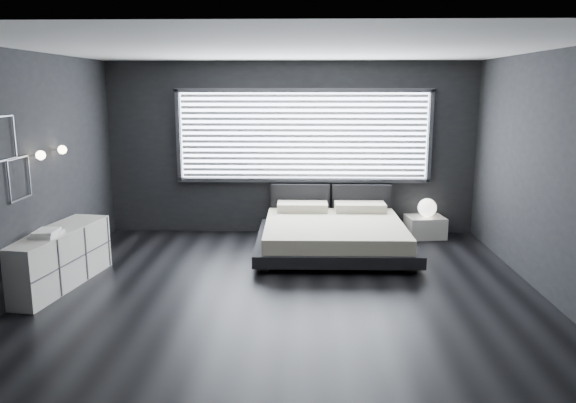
{
  "coord_description": "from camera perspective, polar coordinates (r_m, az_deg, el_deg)",
  "views": [
    {
      "loc": [
        0.2,
        -6.41,
        2.38
      ],
      "look_at": [
        0.0,
        0.85,
        0.9
      ],
      "focal_mm": 35.0,
      "sensor_mm": 36.0,
      "label": 1
    }
  ],
  "objects": [
    {
      "name": "wall_art_upper",
      "position": [
        6.69,
        -26.92,
        5.73
      ],
      "size": [
        0.01,
        0.48,
        0.48
      ],
      "color": "#47474C",
      "rests_on": "ground"
    },
    {
      "name": "dresser",
      "position": [
        7.38,
        -22.39,
        -5.36
      ],
      "size": [
        0.74,
        1.79,
        0.7
      ],
      "color": "silver",
      "rests_on": "ground"
    },
    {
      "name": "wall_art_lower",
      "position": [
        6.96,
        -25.61,
        2.12
      ],
      "size": [
        0.01,
        0.48,
        0.48
      ],
      "color": "#47474C",
      "rests_on": "ground"
    },
    {
      "name": "orb_lamp",
      "position": [
        9.26,
        13.95,
        -0.61
      ],
      "size": [
        0.3,
        0.3,
        0.3
      ],
      "primitive_type": "sphere",
      "color": "white",
      "rests_on": "nightstand"
    },
    {
      "name": "room",
      "position": [
        6.49,
        -0.21,
        2.83
      ],
      "size": [
        6.04,
        6.0,
        2.8
      ],
      "color": "black",
      "rests_on": "ground"
    },
    {
      "name": "sconce_far",
      "position": [
        7.74,
        -21.97,
        4.9
      ],
      "size": [
        0.18,
        0.11,
        0.11
      ],
      "color": "silver",
      "rests_on": "ground"
    },
    {
      "name": "book_stack",
      "position": [
        7.06,
        -23.33,
        -2.96
      ],
      "size": [
        0.29,
        0.37,
        0.07
      ],
      "color": "white",
      "rests_on": "dresser"
    },
    {
      "name": "headboard",
      "position": [
        9.24,
        4.37,
        0.19
      ],
      "size": [
        1.96,
        0.16,
        0.52
      ],
      "color": "black",
      "rests_on": "ground"
    },
    {
      "name": "nightstand",
      "position": [
        9.34,
        13.75,
        -2.51
      ],
      "size": [
        0.64,
        0.55,
        0.34
      ],
      "primitive_type": "cube",
      "rotation": [
        0.0,
        0.0,
        0.12
      ],
      "color": "silver",
      "rests_on": "ground"
    },
    {
      "name": "bed",
      "position": [
        8.29,
        4.67,
        -3.27
      ],
      "size": [
        2.26,
        2.16,
        0.58
      ],
      "color": "black",
      "rests_on": "ground"
    },
    {
      "name": "sconce_near",
      "position": [
        7.2,
        -23.85,
        4.32
      ],
      "size": [
        0.18,
        0.11,
        0.11
      ],
      "color": "silver",
      "rests_on": "ground"
    },
    {
      "name": "window",
      "position": [
        9.14,
        1.59,
        6.68
      ],
      "size": [
        4.14,
        0.09,
        1.52
      ],
      "color": "white",
      "rests_on": "ground"
    }
  ]
}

